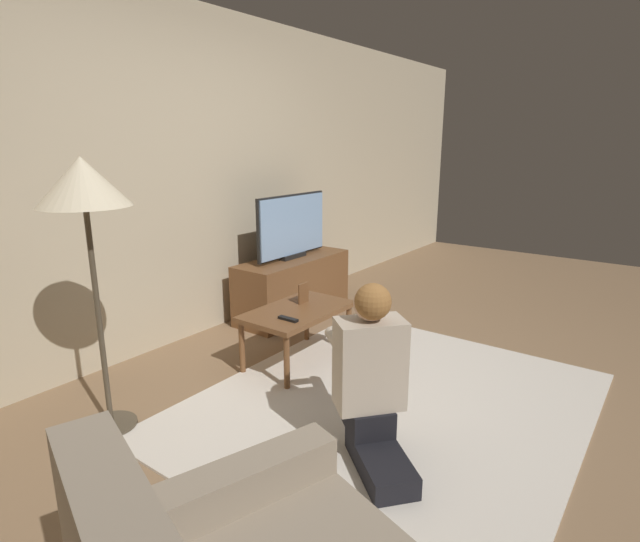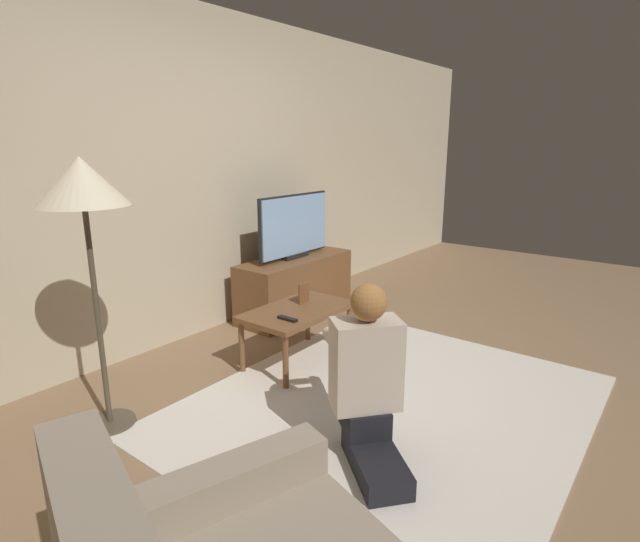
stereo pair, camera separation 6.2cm
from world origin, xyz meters
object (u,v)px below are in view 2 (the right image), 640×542
at_px(person_kneeling, 367,376).
at_px(floor_lamp, 83,196).
at_px(coffee_table, 298,315).
at_px(tv, 294,226).

bearing_deg(person_kneeling, floor_lamp, -22.46).
distance_m(coffee_table, person_kneeling, 1.18).
height_order(coffee_table, floor_lamp, floor_lamp).
bearing_deg(person_kneeling, coffee_table, -82.30).
xyz_separation_m(tv, coffee_table, (-0.81, -0.71, -0.46)).
height_order(floor_lamp, person_kneeling, floor_lamp).
height_order(coffee_table, person_kneeling, person_kneeling).
bearing_deg(coffee_table, floor_lamp, 166.47).
height_order(tv, floor_lamp, floor_lamp).
bearing_deg(floor_lamp, person_kneeling, -62.97).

